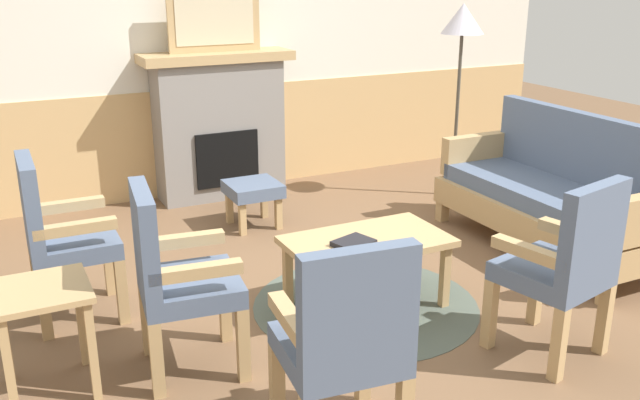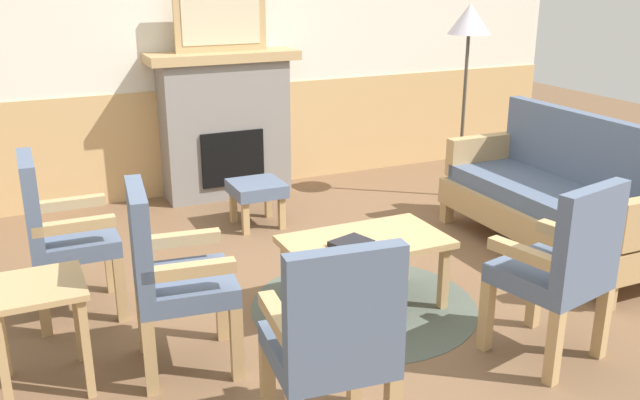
{
  "view_description": "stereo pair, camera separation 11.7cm",
  "coord_description": "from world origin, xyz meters",
  "px_view_note": "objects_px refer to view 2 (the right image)",
  "views": [
    {
      "loc": [
        -1.88,
        -3.44,
        1.97
      ],
      "look_at": [
        0.0,
        0.35,
        0.55
      ],
      "focal_mm": 39.11,
      "sensor_mm": 36.0,
      "label": 1
    },
    {
      "loc": [
        -1.77,
        -3.49,
        1.97
      ],
      "look_at": [
        0.0,
        0.35,
        0.55
      ],
      "focal_mm": 39.11,
      "sensor_mm": 36.0,
      "label": 2
    }
  ],
  "objects_px": {
    "side_table": "(38,307)",
    "coffee_table": "(365,247)",
    "couch": "(558,199)",
    "armchair_front_left": "(563,264)",
    "book_on_table": "(351,243)",
    "armchair_by_window_left": "(169,271)",
    "fireplace": "(225,124)",
    "framed_picture": "(221,18)",
    "footstool": "(257,191)",
    "armchair_near_fireplace": "(59,229)",
    "floor_lamp_by_couch": "(469,32)",
    "armchair_front_center": "(334,339)"
  },
  "relations": [
    {
      "from": "side_table",
      "to": "coffee_table",
      "type": "bearing_deg",
      "value": 3.3
    },
    {
      "from": "couch",
      "to": "armchair_front_left",
      "type": "distance_m",
      "value": 1.55
    },
    {
      "from": "book_on_table",
      "to": "armchair_by_window_left",
      "type": "distance_m",
      "value": 1.09
    },
    {
      "from": "couch",
      "to": "coffee_table",
      "type": "xyz_separation_m",
      "value": [
        -1.66,
        -0.19,
        -0.01
      ]
    },
    {
      "from": "fireplace",
      "to": "framed_picture",
      "type": "bearing_deg",
      "value": 90.0
    },
    {
      "from": "coffee_table",
      "to": "armchair_by_window_left",
      "type": "bearing_deg",
      "value": -170.99
    },
    {
      "from": "armchair_by_window_left",
      "to": "armchair_front_left",
      "type": "distance_m",
      "value": 1.97
    },
    {
      "from": "fireplace",
      "to": "footstool",
      "type": "xyz_separation_m",
      "value": [
        -0.03,
        -0.87,
        -0.37
      ]
    },
    {
      "from": "armchair_near_fireplace",
      "to": "couch",
      "type": "bearing_deg",
      "value": -7.88
    },
    {
      "from": "fireplace",
      "to": "floor_lamp_by_couch",
      "type": "bearing_deg",
      "value": -26.06
    },
    {
      "from": "fireplace",
      "to": "framed_picture",
      "type": "distance_m",
      "value": 0.91
    },
    {
      "from": "footstool",
      "to": "armchair_by_window_left",
      "type": "height_order",
      "value": "armchair_by_window_left"
    },
    {
      "from": "framed_picture",
      "to": "side_table",
      "type": "xyz_separation_m",
      "value": [
        -1.74,
        -2.57,
        -1.13
      ]
    },
    {
      "from": "book_on_table",
      "to": "armchair_near_fireplace",
      "type": "height_order",
      "value": "armchair_near_fireplace"
    },
    {
      "from": "couch",
      "to": "armchair_near_fireplace",
      "type": "xyz_separation_m",
      "value": [
        -3.31,
        0.46,
        0.14
      ]
    },
    {
      "from": "fireplace",
      "to": "armchair_front_center",
      "type": "height_order",
      "value": "fireplace"
    },
    {
      "from": "framed_picture",
      "to": "side_table",
      "type": "bearing_deg",
      "value": -124.09
    },
    {
      "from": "armchair_by_window_left",
      "to": "coffee_table",
      "type": "bearing_deg",
      "value": 9.01
    },
    {
      "from": "armchair_front_center",
      "to": "side_table",
      "type": "relative_size",
      "value": 1.78
    },
    {
      "from": "armchair_near_fireplace",
      "to": "armchair_front_left",
      "type": "bearing_deg",
      "value": -35.11
    },
    {
      "from": "framed_picture",
      "to": "coffee_table",
      "type": "relative_size",
      "value": 0.83
    },
    {
      "from": "book_on_table",
      "to": "side_table",
      "type": "distance_m",
      "value": 1.69
    },
    {
      "from": "footstool",
      "to": "couch",
      "type": "bearing_deg",
      "value": -38.39
    },
    {
      "from": "armchair_by_window_left",
      "to": "armchair_front_center",
      "type": "bearing_deg",
      "value": -64.35
    },
    {
      "from": "fireplace",
      "to": "book_on_table",
      "type": "height_order",
      "value": "fireplace"
    },
    {
      "from": "footstool",
      "to": "side_table",
      "type": "relative_size",
      "value": 0.73
    },
    {
      "from": "coffee_table",
      "to": "book_on_table",
      "type": "distance_m",
      "value": 0.16
    },
    {
      "from": "armchair_front_left",
      "to": "coffee_table",
      "type": "bearing_deg",
      "value": 123.22
    },
    {
      "from": "armchair_by_window_left",
      "to": "armchair_front_center",
      "type": "relative_size",
      "value": 1.0
    },
    {
      "from": "coffee_table",
      "to": "armchair_by_window_left",
      "type": "xyz_separation_m",
      "value": [
        -1.2,
        -0.19,
        0.15
      ]
    },
    {
      "from": "framed_picture",
      "to": "armchair_near_fireplace",
      "type": "distance_m",
      "value": 2.61
    },
    {
      "from": "framed_picture",
      "to": "book_on_table",
      "type": "distance_m",
      "value": 2.76
    },
    {
      "from": "armchair_by_window_left",
      "to": "armchair_front_center",
      "type": "distance_m",
      "value": 1.04
    },
    {
      "from": "book_on_table",
      "to": "footstool",
      "type": "xyz_separation_m",
      "value": [
        0.02,
        1.66,
        -0.17
      ]
    },
    {
      "from": "couch",
      "to": "coffee_table",
      "type": "bearing_deg",
      "value": -173.51
    },
    {
      "from": "footstool",
      "to": "side_table",
      "type": "bearing_deg",
      "value": -135.17
    },
    {
      "from": "coffee_table",
      "to": "armchair_front_center",
      "type": "relative_size",
      "value": 0.98
    },
    {
      "from": "framed_picture",
      "to": "book_on_table",
      "type": "xyz_separation_m",
      "value": [
        -0.05,
        -2.53,
        -1.1
      ]
    },
    {
      "from": "couch",
      "to": "floor_lamp_by_couch",
      "type": "height_order",
      "value": "floor_lamp_by_couch"
    },
    {
      "from": "armchair_by_window_left",
      "to": "framed_picture",
      "type": "bearing_deg",
      "value": 67.04
    },
    {
      "from": "fireplace",
      "to": "armchair_front_left",
      "type": "xyz_separation_m",
      "value": [
        0.7,
        -3.41,
        -0.11
      ]
    },
    {
      "from": "side_table",
      "to": "floor_lamp_by_couch",
      "type": "height_order",
      "value": "floor_lamp_by_couch"
    },
    {
      "from": "armchair_by_window_left",
      "to": "floor_lamp_by_couch",
      "type": "bearing_deg",
      "value": 30.1
    },
    {
      "from": "footstool",
      "to": "armchair_front_left",
      "type": "height_order",
      "value": "armchair_front_left"
    },
    {
      "from": "fireplace",
      "to": "armchair_by_window_left",
      "type": "xyz_separation_m",
      "value": [
        -1.13,
        -2.66,
        -0.11
      ]
    },
    {
      "from": "armchair_front_left",
      "to": "armchair_near_fireplace",
      "type": "bearing_deg",
      "value": 144.89
    },
    {
      "from": "floor_lamp_by_couch",
      "to": "armchair_front_left",
      "type": "bearing_deg",
      "value": -115.25
    },
    {
      "from": "framed_picture",
      "to": "armchair_front_left",
      "type": "xyz_separation_m",
      "value": [
        0.7,
        -3.41,
        -1.02
      ]
    },
    {
      "from": "armchair_near_fireplace",
      "to": "armchair_front_center",
      "type": "bearing_deg",
      "value": -63.32
    },
    {
      "from": "framed_picture",
      "to": "armchair_by_window_left",
      "type": "relative_size",
      "value": 0.82
    }
  ]
}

